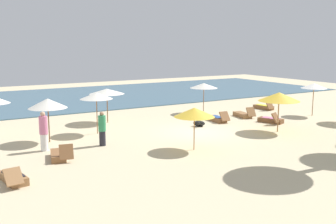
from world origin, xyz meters
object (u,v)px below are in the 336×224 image
Objects in this scene: umbrella_8 at (204,86)px; umbrella_3 at (279,97)px; lounger_1 at (271,120)px; person_1 at (44,131)px; umbrella_4 at (194,112)px; dog at (199,123)px; lounger_2 at (243,115)px; lounger_0 at (264,107)px; lounger_3 at (217,119)px; umbrella_6 at (96,96)px; person_0 at (102,129)px; umbrella_0 at (48,103)px; umbrella_2 at (314,86)px; lounger_5 at (13,178)px; umbrella_1 at (107,91)px; lounger_4 at (59,155)px.

umbrella_3 is at bearing -89.14° from umbrella_8.
person_1 reaches higher than lounger_1.
umbrella_4 is 2.71× the size of dog.
person_1 is (-13.37, -1.70, 0.74)m from lounger_2.
lounger_3 is (-5.84, -1.92, -0.00)m from lounger_0.
person_0 is at bearing -105.44° from umbrella_6.
umbrella_8 reaches higher than lounger_0.
umbrella_0 reaches higher than lounger_0.
umbrella_2 is at bearing -23.31° from lounger_2.
umbrella_8 is at bearing 107.94° from lounger_1.
person_1 reaches higher than lounger_5.
dog is (-2.89, -3.57, -1.75)m from umbrella_8.
umbrella_1 is 1.27× the size of lounger_0.
lounger_1 is at bearing -31.33° from umbrella_1.
lounger_4 reaches higher than dog.
lounger_0 is at bearing -6.31° from umbrella_1.
umbrella_0 is 1.11× the size of umbrella_4.
umbrella_0 is 3.04m from person_0.
lounger_4 reaches higher than lounger_1.
umbrella_3 reaches higher than umbrella_0.
lounger_4 is at bearing -164.14° from lounger_3.
lounger_0 is at bearing 5.32° from umbrella_6.
dog is at bearing 10.56° from person_0.
lounger_4 is (-13.16, -3.35, 0.00)m from lounger_2.
umbrella_2 is at bearing 0.95° from person_0.
umbrella_6 is (-2.65, 5.40, 0.31)m from umbrella_4.
dog is at bearing -167.27° from lounger_2.
dog is at bearing 163.28° from lounger_1.
lounger_1 reaches higher than dog.
dog is at bearing -160.36° from lounger_3.
umbrella_3 is 1.31× the size of lounger_3.
umbrella_0 is at bearing -166.23° from umbrella_8.
lounger_0 is (4.73, 5.91, -1.78)m from umbrella_3.
person_0 is at bearing -44.57° from umbrella_0.
person_1 is at bearing -175.36° from dog.
lounger_4 is at bearing 43.03° from lounger_5.
umbrella_1 is 9.08m from lounger_2.
umbrella_1 is at bearing 173.69° from lounger_0.
umbrella_4 is 4.50m from person_0.
umbrella_6 is 6.23m from dog.
lounger_0 is 0.98× the size of lounger_3.
lounger_4 is at bearing -153.93° from person_0.
umbrella_6 reaches higher than umbrella_3.
umbrella_2 is 3.01× the size of dog.
person_1 is at bearing 169.84° from person_0.
lounger_0 is at bearing 105.54° from umbrella_2.
umbrella_4 is 0.93× the size of umbrella_8.
umbrella_4 reaches higher than person_0.
umbrella_6 reaches higher than lounger_5.
umbrella_0 is 1.33× the size of person_0.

